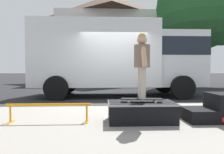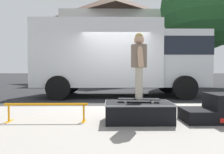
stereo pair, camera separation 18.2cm
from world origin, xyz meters
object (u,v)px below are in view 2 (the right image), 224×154
skateboard (139,99)px  street_tree_main (210,9)px  skate_box (138,111)px  grind_rail (46,108)px  skater_kid (139,60)px  kicker_ramp (214,110)px  box_truck (121,56)px

skateboard → street_tree_main: size_ratio=0.10×
skateboard → street_tree_main: 12.36m
skate_box → grind_rail: skate_box is taller
skater_kid → skateboard: bearing=180.0°
skater_kid → street_tree_main: bearing=58.3°
skater_kid → street_tree_main: street_tree_main is taller
street_tree_main → grind_rail: bearing=-128.7°
grind_rail → kicker_ramp: bearing=-0.6°
kicker_ramp → skateboard: kicker_ramp is taller
skater_kid → box_truck: 4.94m
skate_box → grind_rail: (-1.75, 0.03, 0.07)m
grind_rail → skateboard: skateboard is taller
skateboard → skater_kid: skater_kid is taller
kicker_ramp → box_truck: bearing=107.1°
kicker_ramp → street_tree_main: (4.59, 9.77, 4.79)m
kicker_ramp → grind_rail: size_ratio=0.64×
box_truck → kicker_ramp: bearing=-72.9°
skate_box → skateboard: 0.23m
kicker_ramp → skateboard: (-1.45, -0.00, 0.21)m
skater_kid → box_truck: (-0.06, 4.92, 0.41)m
kicker_ramp → street_tree_main: size_ratio=0.12×
skate_box → street_tree_main: street_tree_main is taller
grind_rail → box_truck: bearing=70.8°
skate_box → skateboard: bearing=-4.0°
box_truck → street_tree_main: (6.10, 4.85, 3.43)m
skate_box → street_tree_main: (6.05, 9.77, 4.81)m
grind_rail → skateboard: size_ratio=1.99×
skate_box → skater_kid: skater_kid is taller
skate_box → grind_rail: size_ratio=0.79×
kicker_ramp → skateboard: size_ratio=1.27×
skateboard → box_truck: 5.05m
skater_kid → box_truck: bearing=90.7°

